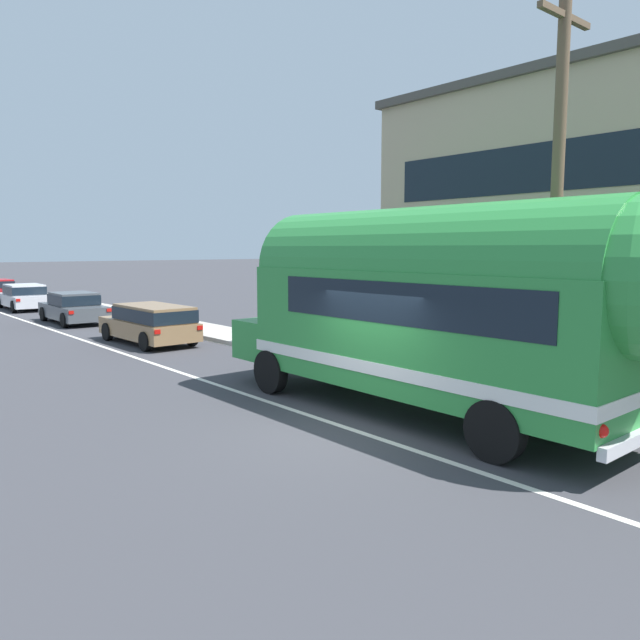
# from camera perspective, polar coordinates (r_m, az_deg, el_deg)

# --- Properties ---
(ground_plane) EXTENTS (300.00, 300.00, 0.00)m
(ground_plane) POSITION_cam_1_polar(r_m,az_deg,el_deg) (11.28, 3.11, -10.34)
(ground_plane) COLOR #38383D
(lane_markings) EXTENTS (3.53, 80.00, 0.01)m
(lane_markings) POSITION_cam_1_polar(r_m,az_deg,el_deg) (22.01, -15.72, -2.12)
(lane_markings) COLOR silver
(lane_markings) RESTS_ON ground
(sidewalk_slab) EXTENTS (2.07, 90.00, 0.15)m
(sidewalk_slab) POSITION_cam_1_polar(r_m,az_deg,el_deg) (21.65, -6.58, -1.87)
(sidewalk_slab) COLOR #ADA89E
(sidewalk_slab) RESTS_ON ground
(utility_pole) EXTENTS (1.80, 0.24, 8.50)m
(utility_pole) POSITION_cam_1_polar(r_m,az_deg,el_deg) (12.93, 21.49, 11.22)
(utility_pole) COLOR brown
(utility_pole) RESTS_ON ground
(painted_bus) EXTENTS (2.62, 10.49, 4.12)m
(painted_bus) POSITION_cam_1_polar(r_m,az_deg,el_deg) (11.67, 11.34, 1.67)
(painted_bus) COLOR #2D8C3D
(painted_bus) RESTS_ON ground
(car_lead) EXTENTS (1.96, 4.55, 1.37)m
(car_lead) POSITION_cam_1_polar(r_m,az_deg,el_deg) (21.79, -15.69, -0.11)
(car_lead) COLOR olive
(car_lead) RESTS_ON ground
(car_second) EXTENTS (1.99, 4.57, 1.37)m
(car_second) POSITION_cam_1_polar(r_m,az_deg,el_deg) (29.06, -22.27, 1.19)
(car_second) COLOR #474C51
(car_second) RESTS_ON ground
(car_third) EXTENTS (2.10, 4.82, 1.37)m
(car_third) POSITION_cam_1_polar(r_m,az_deg,el_deg) (36.64, -26.17, 2.07)
(car_third) COLOR silver
(car_third) RESTS_ON ground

